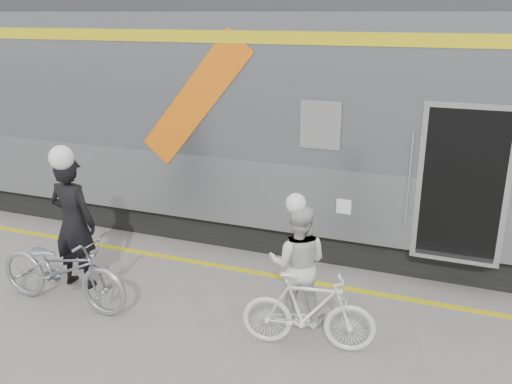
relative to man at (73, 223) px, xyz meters
The scene contains 9 objects.
ground 3.01m from the man, 18.19° to the right, with size 90.00×90.00×0.00m, color slate.
train 4.52m from the man, 48.92° to the left, with size 24.00×3.17×4.10m.
safety_strip 3.14m from the man, 24.95° to the left, with size 24.00×0.12×0.01m, color gold.
man is the anchor object (origin of this frame).
bicycle_left 0.73m from the man, 70.02° to the right, with size 0.71×2.02×1.06m, color #999BA0.
woman 3.26m from the man, ahead, with size 0.76×0.60×1.57m, color silver.
bicycle_right 3.59m from the man, ahead, with size 0.45×1.59×0.95m, color silver.
helmet_man 1.13m from the man, 90.00° to the left, with size 0.33×0.33×0.33m, color white.
helmet_woman 3.33m from the man, ahead, with size 0.25×0.25×0.25m, color white.
Camera 1 is at (2.25, -4.83, 3.79)m, focal length 38.00 mm.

